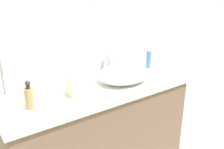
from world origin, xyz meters
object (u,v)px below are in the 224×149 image
object	(u,v)px
sink_basin	(124,74)
lotion_bottle	(149,59)
soap_dispenser	(29,97)
tissue_box	(76,86)

from	to	relation	value
sink_basin	lotion_bottle	world-z (taller)	lotion_bottle
sink_basin	lotion_bottle	bearing A→B (deg)	18.20
sink_basin	soap_dispenser	distance (m)	0.72
lotion_bottle	sink_basin	bearing A→B (deg)	-161.80
sink_basin	lotion_bottle	size ratio (longest dim) A/B	2.50
sink_basin	tissue_box	size ratio (longest dim) A/B	2.66
tissue_box	lotion_bottle	bearing A→B (deg)	9.70
sink_basin	soap_dispenser	xyz separation A→B (m)	(-0.72, -0.02, 0.02)
lotion_bottle	tissue_box	size ratio (longest dim) A/B	1.07
soap_dispenser	lotion_bottle	size ratio (longest dim) A/B	1.10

